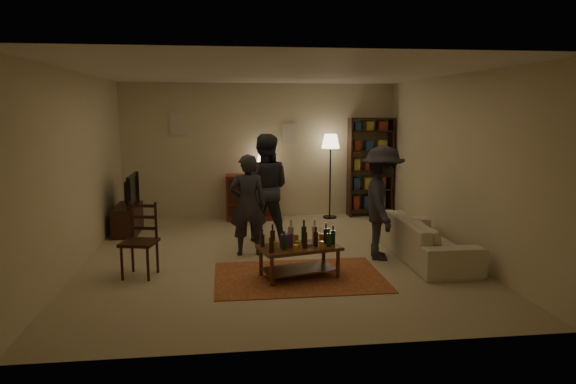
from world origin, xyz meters
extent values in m
plane|color=#C6B793|center=(0.00, 0.00, 0.00)|extent=(6.00, 6.00, 0.00)
plane|color=beige|center=(0.00, 3.00, 1.35)|extent=(5.50, 0.00, 5.50)
plane|color=beige|center=(-2.75, 0.00, 1.35)|extent=(0.00, 6.00, 6.00)
plane|color=beige|center=(2.75, 0.00, 1.35)|extent=(0.00, 6.00, 6.00)
plane|color=beige|center=(0.00, -3.00, 1.35)|extent=(5.50, 0.00, 5.50)
plane|color=white|center=(0.00, 0.00, 2.70)|extent=(6.00, 6.00, 0.00)
cube|color=beige|center=(-1.60, 2.98, 1.90)|extent=(0.35, 0.03, 0.45)
cube|color=beige|center=(0.60, 2.98, 1.70)|extent=(0.30, 0.03, 0.40)
cube|color=maroon|center=(0.23, -0.99, 0.01)|extent=(2.20, 1.50, 0.01)
cube|color=brown|center=(0.23, -0.99, 0.40)|extent=(1.13, 0.79, 0.04)
cube|color=brown|center=(0.23, -0.99, 0.11)|extent=(1.01, 0.67, 0.02)
cylinder|color=brown|center=(-0.16, -1.31, 0.19)|extent=(0.05, 0.05, 0.38)
cylinder|color=brown|center=(0.72, -1.09, 0.19)|extent=(0.05, 0.05, 0.38)
cylinder|color=brown|center=(-0.27, -0.88, 0.19)|extent=(0.05, 0.05, 0.38)
cylinder|color=brown|center=(0.61, -0.66, 0.19)|extent=(0.05, 0.05, 0.38)
cylinder|color=gold|center=(-0.12, -1.11, 0.47)|extent=(0.07, 0.07, 0.10)
cylinder|color=gold|center=(0.15, -1.23, 0.47)|extent=(0.07, 0.07, 0.09)
cylinder|color=gold|center=(0.21, -0.80, 0.48)|extent=(0.07, 0.07, 0.11)
cylinder|color=gold|center=(0.50, -1.11, 0.47)|extent=(0.07, 0.07, 0.09)
cylinder|color=gold|center=(0.56, -0.75, 0.47)|extent=(0.07, 0.07, 0.10)
cylinder|color=gold|center=(0.20, -1.03, 0.46)|extent=(0.06, 0.06, 0.08)
cube|color=#613289|center=(0.05, -1.01, 0.51)|extent=(0.17, 0.15, 0.18)
cylinder|color=gray|center=(0.35, -0.98, 0.43)|extent=(0.12, 0.12, 0.03)
cube|color=black|center=(-1.85, -0.69, 0.46)|extent=(0.51, 0.51, 0.04)
cylinder|color=black|center=(-2.06, -0.82, 0.22)|extent=(0.04, 0.04, 0.45)
cylinder|color=black|center=(-1.72, -0.89, 0.22)|extent=(0.04, 0.04, 0.45)
cylinder|color=black|center=(-1.98, -0.48, 0.22)|extent=(0.04, 0.04, 0.45)
cylinder|color=black|center=(-1.64, -0.56, 0.22)|extent=(0.04, 0.04, 0.45)
cube|color=black|center=(-1.81, -0.52, 0.73)|extent=(0.34, 0.11, 0.51)
cube|color=black|center=(-2.45, 1.80, 0.25)|extent=(0.40, 1.00, 0.50)
imported|color=black|center=(-2.43, 1.80, 0.78)|extent=(0.13, 0.97, 0.56)
cube|color=maroon|center=(-0.20, 2.72, 0.45)|extent=(1.00, 0.48, 0.90)
cube|color=black|center=(-0.20, 2.47, 0.22)|extent=(0.92, 0.02, 0.22)
cube|color=black|center=(-0.20, 2.47, 0.48)|extent=(0.92, 0.02, 0.22)
cube|color=black|center=(-0.20, 2.47, 0.74)|extent=(0.92, 0.02, 0.22)
cylinder|color=black|center=(0.05, 2.72, 0.92)|extent=(0.12, 0.12, 0.04)
cylinder|color=black|center=(0.05, 2.72, 1.05)|extent=(0.02, 0.02, 0.22)
cone|color=#FFE5B2|center=(0.05, 2.72, 1.26)|extent=(0.26, 0.26, 0.20)
cube|color=black|center=(1.82, 2.78, 1.00)|extent=(0.04, 0.34, 2.00)
cube|color=black|center=(2.68, 2.78, 1.00)|extent=(0.04, 0.34, 2.00)
cube|color=black|center=(2.25, 2.78, 0.15)|extent=(0.90, 0.34, 0.03)
cube|color=black|center=(2.25, 2.78, 0.55)|extent=(0.90, 0.34, 0.03)
cube|color=black|center=(2.25, 2.78, 0.95)|extent=(0.90, 0.34, 0.03)
cube|color=black|center=(2.25, 2.78, 1.35)|extent=(0.90, 0.34, 0.03)
cube|color=black|center=(2.25, 2.78, 1.75)|extent=(0.90, 0.34, 0.03)
cube|color=black|center=(2.25, 2.78, 2.00)|extent=(0.90, 0.34, 0.03)
cube|color=maroon|center=(1.95, 2.78, 0.29)|extent=(0.12, 0.22, 0.26)
cube|color=navy|center=(2.20, 2.78, 0.29)|extent=(0.15, 0.22, 0.26)
cube|color=#A8A438|center=(2.47, 2.78, 0.29)|extent=(0.18, 0.22, 0.26)
cube|color=navy|center=(1.95, 2.78, 0.69)|extent=(0.12, 0.22, 0.24)
cube|color=#A8A438|center=(2.20, 2.78, 0.69)|extent=(0.15, 0.22, 0.24)
cube|color=maroon|center=(2.47, 2.78, 0.69)|extent=(0.18, 0.22, 0.24)
cube|color=#A8A438|center=(1.95, 2.78, 1.07)|extent=(0.12, 0.22, 0.22)
cube|color=maroon|center=(2.20, 2.78, 1.07)|extent=(0.15, 0.22, 0.22)
cube|color=navy|center=(2.47, 2.78, 1.07)|extent=(0.18, 0.22, 0.22)
cube|color=maroon|center=(1.95, 2.78, 1.47)|extent=(0.12, 0.22, 0.20)
cube|color=navy|center=(2.20, 2.78, 1.47)|extent=(0.15, 0.22, 0.20)
cube|color=#A8A438|center=(2.47, 2.78, 1.47)|extent=(0.18, 0.22, 0.20)
cube|color=navy|center=(1.95, 2.78, 1.85)|extent=(0.12, 0.22, 0.18)
cube|color=#A8A438|center=(2.20, 2.78, 1.85)|extent=(0.15, 0.22, 0.18)
cube|color=maroon|center=(2.47, 2.78, 1.85)|extent=(0.18, 0.22, 0.18)
cylinder|color=black|center=(1.39, 2.65, 0.01)|extent=(0.28, 0.28, 0.03)
cylinder|color=black|center=(1.39, 2.65, 0.75)|extent=(0.03, 0.03, 1.51)
cone|color=#FFE5B2|center=(1.39, 2.65, 1.56)|extent=(0.36, 0.36, 0.28)
imported|color=beige|center=(2.20, -0.40, 0.30)|extent=(0.81, 2.08, 0.61)
imported|color=#282830|center=(-0.39, 0.18, 0.77)|extent=(0.56, 0.37, 1.53)
imported|color=#2A2B32|center=(-0.07, 0.97, 0.90)|extent=(0.98, 0.82, 1.79)
imported|color=#2A2831|center=(1.55, -0.26, 0.84)|extent=(0.82, 1.18, 1.67)
camera|label=1|loc=(-0.72, -7.40, 2.18)|focal=32.00mm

